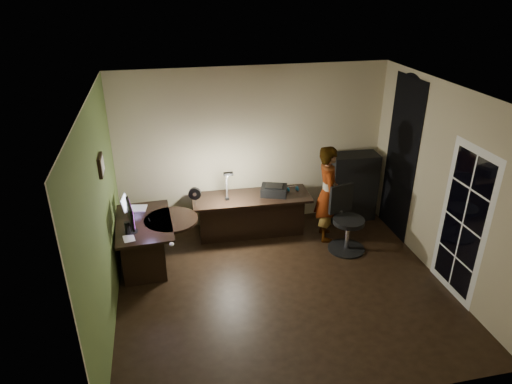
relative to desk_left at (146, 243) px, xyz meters
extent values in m
cube|color=black|center=(1.83, -0.97, -0.37)|extent=(4.50, 4.00, 0.01)
cube|color=silver|center=(1.83, -0.97, 2.34)|extent=(4.50, 4.00, 0.01)
cube|color=tan|center=(1.83, 1.04, 0.98)|extent=(4.50, 0.01, 2.70)
cube|color=tan|center=(1.83, -2.97, 0.98)|extent=(4.50, 0.01, 2.70)
cube|color=tan|center=(-0.42, -0.97, 0.98)|extent=(0.01, 4.00, 2.70)
cube|color=tan|center=(4.08, -0.97, 0.98)|extent=(0.01, 4.00, 2.70)
cube|color=#506730|center=(-0.41, -0.97, 0.98)|extent=(0.00, 4.00, 2.70)
cube|color=black|center=(4.07, 0.18, 0.93)|extent=(0.01, 0.90, 2.60)
cube|color=white|center=(4.07, -1.52, 0.68)|extent=(0.02, 0.92, 2.10)
cube|color=black|center=(-0.39, -0.52, 1.48)|extent=(0.04, 0.30, 0.25)
cube|color=black|center=(0.00, 0.00, 0.00)|extent=(0.84, 1.31, 0.73)
cube|color=black|center=(1.70, 0.52, -0.01)|extent=(1.92, 0.73, 0.71)
cube|color=black|center=(3.55, 0.76, 0.23)|extent=(0.82, 0.44, 1.20)
cube|color=silver|center=(-0.10, 0.28, 0.40)|extent=(0.25, 0.22, 0.09)
cube|color=silver|center=(-0.10, 0.28, 0.55)|extent=(0.36, 0.35, 0.22)
cube|color=black|center=(-0.17, -0.26, 0.52)|extent=(0.18, 0.49, 0.32)
ellipsoid|color=silver|center=(0.37, -0.72, 0.38)|extent=(0.08, 0.10, 0.04)
cube|color=black|center=(-0.03, 0.33, 0.36)|extent=(0.07, 0.12, 0.01)
cube|color=black|center=(0.08, 0.04, 0.36)|extent=(0.04, 0.12, 0.01)
cylinder|color=black|center=(-0.20, -0.31, 0.46)|extent=(0.09, 0.09, 0.19)
cube|color=silver|center=(-0.19, -0.43, 0.36)|extent=(0.18, 0.23, 0.01)
cube|color=black|center=(0.79, 0.44, 0.48)|extent=(0.21, 0.15, 0.30)
cube|color=#0C5082|center=(2.42, 0.61, 0.38)|extent=(0.21, 0.10, 0.09)
cube|color=black|center=(2.07, 0.51, 0.42)|extent=(0.49, 0.43, 0.18)
cube|color=black|center=(1.30, 0.48, 0.63)|extent=(0.20, 0.30, 0.60)
cube|color=black|center=(3.08, -0.25, 0.15)|extent=(0.71, 0.71, 1.04)
imported|color=#D8A88C|center=(2.88, 0.20, 0.43)|extent=(0.46, 0.62, 1.60)
camera|label=1|loc=(0.38, -5.96, 3.58)|focal=32.00mm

